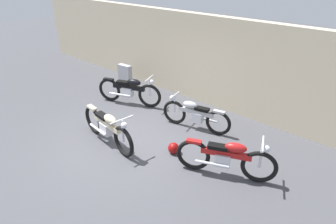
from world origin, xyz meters
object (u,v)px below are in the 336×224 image
Objects in this scene: motorcycle_cream at (107,127)px; motorcycle_silver at (195,115)px; stone_marker at (125,76)px; motorcycle_black at (129,90)px; helmet at (173,148)px; motorcycle_red at (226,158)px.

motorcycle_silver is at bearing 67.18° from motorcycle_cream.
motorcycle_black reaches higher than stone_marker.
helmet is (4.13, -2.01, -0.29)m from stone_marker.
motorcycle_black is (-1.39, 1.94, 0.00)m from motorcycle_cream.
motorcycle_black is at bearing 158.42° from helmet.
motorcycle_cream is 1.12× the size of motorcycle_silver.
motorcycle_cream is 1.05× the size of motorcycle_black.
stone_marker reaches higher than helmet.
stone_marker is 1.51m from motorcycle_black.
motorcycle_red reaches higher than motorcycle_silver.
motorcycle_red is (1.73, -1.17, 0.03)m from motorcycle_silver.
motorcycle_red is at bearing 132.13° from motorcycle_silver.
motorcycle_black is at bearing -10.54° from motorcycle_silver.
stone_marker is 0.43× the size of motorcycle_red.
motorcycle_cream is at bearing -46.86° from stone_marker.
motorcycle_cream is 3.02m from motorcycle_red.
motorcycle_silver reaches higher than stone_marker.
motorcycle_black reaches higher than helmet.
motorcycle_cream reaches higher than motorcycle_red.
motorcycle_cream is 1.11× the size of motorcycle_red.
helmet is 1.43m from motorcycle_red.
stone_marker is 0.40× the size of motorcycle_black.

